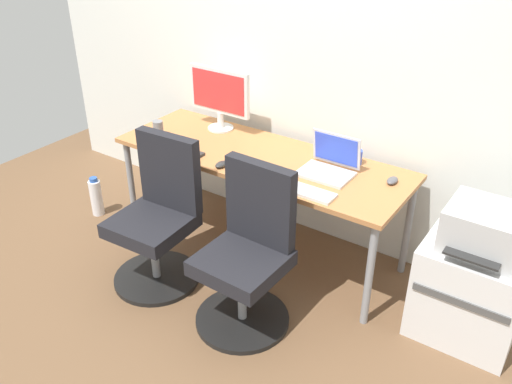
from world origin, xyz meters
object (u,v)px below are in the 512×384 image
(office_chair_left, at_px, (159,219))
(side_cabinet, at_px, (469,291))
(desktop_monitor, at_px, (219,95))
(coffee_mug, at_px, (355,157))
(printer, at_px, (485,230))
(open_laptop, at_px, (330,164))
(office_chair_right, at_px, (248,256))
(water_bottle_on_floor, at_px, (96,197))

(office_chair_left, height_order, side_cabinet, office_chair_left)
(desktop_monitor, distance_m, coffee_mug, 1.04)
(printer, bearing_deg, open_laptop, 174.98)
(office_chair_left, distance_m, side_cabinet, 1.83)
(printer, bearing_deg, office_chair_left, -161.65)
(side_cabinet, xyz_separation_m, printer, (0.00, -0.00, 0.40))
(open_laptop, xyz_separation_m, coffee_mug, (0.08, 0.19, -0.01))
(office_chair_right, distance_m, open_laptop, 0.75)
(open_laptop, distance_m, coffee_mug, 0.20)
(side_cabinet, bearing_deg, office_chair_right, -151.60)
(office_chair_right, height_order, printer, office_chair_right)
(open_laptop, bearing_deg, office_chair_left, -140.76)
(printer, distance_m, coffee_mug, 0.89)
(side_cabinet, height_order, water_bottle_on_floor, side_cabinet)
(office_chair_right, bearing_deg, desktop_monitor, 134.82)
(coffee_mug, bearing_deg, office_chair_right, -104.26)
(side_cabinet, relative_size, printer, 1.40)
(desktop_monitor, bearing_deg, water_bottle_on_floor, -145.45)
(office_chair_left, distance_m, open_laptop, 1.09)
(office_chair_right, bearing_deg, office_chair_left, -179.99)
(printer, relative_size, open_laptop, 1.29)
(office_chair_left, relative_size, printer, 2.35)
(side_cabinet, bearing_deg, desktop_monitor, 172.76)
(office_chair_right, xyz_separation_m, desktop_monitor, (-0.81, 0.81, 0.53))
(office_chair_left, relative_size, desktop_monitor, 1.96)
(printer, bearing_deg, desktop_monitor, 172.74)
(printer, relative_size, desktop_monitor, 0.83)
(desktop_monitor, bearing_deg, open_laptop, -9.46)
(office_chair_right, height_order, water_bottle_on_floor, office_chair_right)
(printer, xyz_separation_m, coffee_mug, (-0.85, 0.27, 0.07))
(office_chair_left, bearing_deg, side_cabinet, 18.38)
(coffee_mug, bearing_deg, printer, -17.57)
(printer, height_order, open_laptop, open_laptop)
(office_chair_right, bearing_deg, side_cabinet, 28.40)
(office_chair_left, height_order, desktop_monitor, desktop_monitor)
(coffee_mug, bearing_deg, open_laptop, -112.83)
(printer, relative_size, water_bottle_on_floor, 1.29)
(printer, height_order, coffee_mug, printer)
(office_chair_right, height_order, side_cabinet, office_chair_right)
(printer, bearing_deg, side_cabinet, 90.00)
(office_chair_left, bearing_deg, open_laptop, 39.24)
(office_chair_right, distance_m, desktop_monitor, 1.26)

